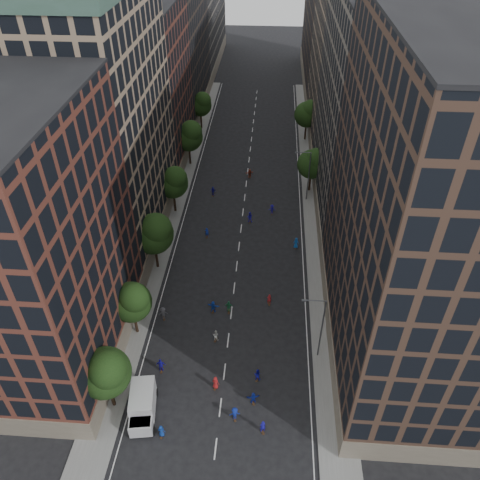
{
  "coord_description": "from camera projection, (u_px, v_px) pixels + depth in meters",
  "views": [
    {
      "loc": [
        4.04,
        -22.95,
        44.34
      ],
      "look_at": [
        0.22,
        30.52,
        2.0
      ],
      "focal_mm": 35.0,
      "sensor_mm": 36.0,
      "label": 1
    }
  ],
  "objects": [
    {
      "name": "sidewalk_right",
      "position": [
        314.0,
        192.0,
        82.14
      ],
      "size": [
        4.0,
        105.0,
        0.15
      ],
      "primitive_type": "cube",
      "color": "slate",
      "rests_on": "ground"
    },
    {
      "name": "skater_0",
      "position": [
        161.0,
        431.0,
        46.29
      ],
      "size": [
        0.79,
        0.57,
        1.51
      ],
      "primitive_type": "imported",
      "rotation": [
        0.0,
        0.0,
        3.01
      ],
      "color": "navy",
      "rests_on": "ground"
    },
    {
      "name": "bldg_left_a",
      "position": [
        32.0,
        250.0,
        46.05
      ],
      "size": [
        14.0,
        22.0,
        30.0
      ],
      "primitive_type": "cube",
      "color": "brown",
      "rests_on": "ground"
    },
    {
      "name": "skater_16",
      "position": [
        213.0,
        191.0,
        80.83
      ],
      "size": [
        1.07,
        0.68,
        1.7
      ],
      "primitive_type": "imported",
      "rotation": [
        0.0,
        0.0,
        2.85
      ],
      "color": "#1716B4",
      "rests_on": "ground"
    },
    {
      "name": "sidewalk_left",
      "position": [
        179.0,
        187.0,
        83.48
      ],
      "size": [
        4.0,
        105.0,
        0.15
      ],
      "primitive_type": "cube",
      "color": "slate",
      "rests_on": "ground"
    },
    {
      "name": "streetlamp_near",
      "position": [
        320.0,
        326.0,
        51.28
      ],
      "size": [
        2.64,
        0.22,
        9.06
      ],
      "color": "#595B60",
      "rests_on": "ground"
    },
    {
      "name": "skater_17",
      "position": [
        250.0,
        174.0,
        85.69
      ],
      "size": [
        1.56,
        1.0,
        1.61
      ],
      "primitive_type": "imported",
      "rotation": [
        0.0,
        0.0,
        3.53
      ],
      "color": "#A5331B",
      "rests_on": "ground"
    },
    {
      "name": "tree_left_5",
      "position": [
        201.0,
        104.0,
        99.02
      ],
      "size": [
        4.8,
        4.8,
        8.33
      ],
      "color": "black",
      "rests_on": "ground"
    },
    {
      "name": "cargo_van",
      "position": [
        142.0,
        405.0,
        47.68
      ],
      "size": [
        3.3,
        5.74,
        2.9
      ],
      "rotation": [
        0.0,
        0.0,
        0.15
      ],
      "color": "silver",
      "rests_on": "ground"
    },
    {
      "name": "skater_12",
      "position": [
        296.0,
        243.0,
        69.51
      ],
      "size": [
        0.95,
        0.72,
        1.75
      ],
      "primitive_type": "imported",
      "rotation": [
        0.0,
        0.0,
        2.94
      ],
      "color": "#144BA2",
      "rests_on": "ground"
    },
    {
      "name": "bldg_left_c",
      "position": [
        144.0,
        88.0,
        83.46
      ],
      "size": [
        14.0,
        20.0,
        28.0
      ],
      "primitive_type": "cube",
      "color": "brown",
      "rests_on": "ground"
    },
    {
      "name": "tree_left_2",
      "position": [
        154.0,
        232.0,
        62.57
      ],
      "size": [
        5.6,
        5.6,
        9.45
      ],
      "color": "black",
      "rests_on": "ground"
    },
    {
      "name": "tree_right_a",
      "position": [
        313.0,
        163.0,
        79.0
      ],
      "size": [
        5.0,
        5.0,
        8.39
      ],
      "color": "black",
      "rests_on": "ground"
    },
    {
      "name": "tree_left_3",
      "position": [
        173.0,
        182.0,
        73.88
      ],
      "size": [
        5.0,
        5.0,
        8.58
      ],
      "color": "black",
      "rests_on": "ground"
    },
    {
      "name": "tree_left_4",
      "position": [
        189.0,
        135.0,
        86.22
      ],
      "size": [
        5.4,
        5.4,
        9.08
      ],
      "color": "black",
      "rests_on": "ground"
    },
    {
      "name": "skater_7",
      "position": [
        269.0,
        299.0,
        60.5
      ],
      "size": [
        0.63,
        0.46,
        1.59
      ],
      "primitive_type": "imported",
      "rotation": [
        0.0,
        0.0,
        3.29
      ],
      "color": "#A91C20",
      "rests_on": "ground"
    },
    {
      "name": "skater_11",
      "position": [
        213.0,
        307.0,
        59.41
      ],
      "size": [
        1.62,
        0.8,
        1.68
      ],
      "primitive_type": "imported",
      "rotation": [
        0.0,
        0.0,
        2.94
      ],
      "color": "#153EB1",
      "rests_on": "ground"
    },
    {
      "name": "tree_left_1",
      "position": [
        132.0,
        301.0,
        53.69
      ],
      "size": [
        4.8,
        4.8,
        8.21
      ],
      "color": "black",
      "rests_on": "ground"
    },
    {
      "name": "skater_14",
      "position": [
        250.0,
        217.0,
        74.65
      ],
      "size": [
        0.91,
        0.71,
        1.83
      ],
      "primitive_type": "imported",
      "rotation": [
        0.0,
        0.0,
        3.12
      ],
      "color": "#1F17BB",
      "rests_on": "ground"
    },
    {
      "name": "skater_10",
      "position": [
        229.0,
        307.0,
        59.31
      ],
      "size": [
        1.08,
        0.5,
        1.8
      ],
      "primitive_type": "imported",
      "rotation": [
        0.0,
        0.0,
        3.08
      ],
      "color": "#227243",
      "rests_on": "ground"
    },
    {
      "name": "bldg_right_c",
      "position": [
        353.0,
        50.0,
        89.34
      ],
      "size": [
        14.0,
        26.0,
        35.0
      ],
      "primitive_type": "cube",
      "color": "#977D63",
      "rests_on": "ground"
    },
    {
      "name": "ground",
      "position": [
        243.0,
        214.0,
        76.98
      ],
      "size": [
        240.0,
        240.0,
        0.0
      ],
      "primitive_type": "plane",
      "color": "black",
      "rests_on": "ground"
    },
    {
      "name": "bldg_left_b",
      "position": [
        102.0,
        127.0,
        63.6
      ],
      "size": [
        14.0,
        26.0,
        34.0
      ],
      "primitive_type": "cube",
      "color": "#977D63",
      "rests_on": "ground"
    },
    {
      "name": "skater_8",
      "position": [
        216.0,
        336.0,
        55.81
      ],
      "size": [
        0.89,
        0.77,
        1.57
      ],
      "primitive_type": "imported",
      "rotation": [
        0.0,
        0.0,
        2.89
      ],
      "color": "silver",
      "rests_on": "ground"
    },
    {
      "name": "bldg_right_a",
      "position": [
        422.0,
        218.0,
        45.2
      ],
      "size": [
        14.0,
        30.0,
        36.0
      ],
      "primitive_type": "cube",
      "color": "#422E23",
      "rests_on": "ground"
    },
    {
      "name": "skater_15",
      "position": [
        272.0,
        209.0,
        76.52
      ],
      "size": [
        1.1,
        0.64,
        1.68
      ],
      "primitive_type": "imported",
      "rotation": [
        0.0,
        0.0,
        3.16
      ],
      "color": "#1A139E",
      "rests_on": "ground"
    },
    {
      "name": "skater_1",
      "position": [
        263.0,
        427.0,
        46.58
      ],
      "size": [
        0.71,
        0.57,
        1.69
      ],
      "primitive_type": "imported",
      "rotation": [
        0.0,
        0.0,
        3.45
      ],
      "color": "#1813A0",
      "rests_on": "ground"
    },
    {
      "name": "skater_3",
      "position": [
        235.0,
        414.0,
        47.69
      ],
      "size": [
        1.18,
        0.82,
        1.67
      ],
      "primitive_type": "imported",
      "rotation": [
        0.0,
        0.0,
        3.34
      ],
      "color": "navy",
      "rests_on": "ground"
    },
    {
      "name": "skater_9",
      "position": [
        163.0,
        313.0,
        58.44
      ],
      "size": [
        1.31,
        0.99,
        1.8
      ],
      "primitive_type": "imported",
      "rotation": [
        0.0,
        0.0,
        3.45
      ],
      "color": "#404045",
      "rests_on": "ground"
    },
    {
      "name": "bldg_left_e",
      "position": [
        193.0,
        15.0,
        129.48
      ],
      "size": [
        14.0,
        40.0,
        26.0
      ],
      "primitive_type": "cube",
      "color": "#645C53",
      "rests_on": "ground"
    },
    {
      "name": "bldg_left_d",
      "position": [
        168.0,
        38.0,
        101.01
      ],
      "size": [
        14.0,
        28.0,
        32.0
      ],
      "primitive_type": "cube",
      "color": "#2F261F",
      "rests_on": "ground"
    },
    {
      "name": "tree_right_b",
      "position": [
        308.0,
        113.0,
        94.45
      ],
      "size": [
        5.2,
        5.2,
        8.83
      ],
      "color": "black",
      "rests_on": "ground"
    },
    {
      "name": "tree_left_0",
      "position": [
        106.0,
        372.0,
        45.61
      ],
      "size": [
        5.2,
        5.2,
        8.83
      ],
      "color": "black",
      "rests_on": "ground"
    },
    {
      "name": "skater_5",
      "position": [
        253.0,
        398.0,
        49.19
      ],
      "size": [
        1.49,
        0.76,
        1.53
      ],
      "primitive_type": "imported",
      "rotation": [
        0.0,
        0.0,
        3.36
      ],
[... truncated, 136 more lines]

